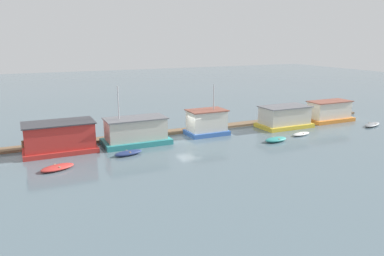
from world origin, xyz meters
The scene contains 13 objects.
ground_plane centered at (0.00, 0.00, 0.00)m, with size 200.00×200.00×0.00m, color slate.
dock_walkway centered at (0.00, 2.88, 0.15)m, with size 59.60×1.72×0.30m, color brown.
houseboat_red centered at (-14.69, 0.37, 1.57)m, with size 7.40×4.08×3.21m.
houseboat_teal centered at (-6.54, 0.00, 1.42)m, with size 7.49×4.07×6.69m.
houseboat_blue centered at (2.68, 0.45, 1.49)m, with size 5.02×3.41×6.20m.
houseboat_yellow centered at (14.00, -0.42, 1.36)m, with size 7.08×4.10×2.86m.
houseboat_orange centered at (22.24, -0.10, 1.37)m, with size 6.92×3.58×2.94m.
dinghy_red centered at (-15.56, -5.31, 0.22)m, with size 3.39×2.36×0.43m.
dinghy_navy centered at (-8.49, -3.76, 0.24)m, with size 3.18×1.72×0.47m.
dinghy_teal centered at (8.46, -5.93, 0.25)m, with size 3.12×1.74×0.50m.
dinghy_white centered at (13.05, -4.92, 0.18)m, with size 2.88×1.50×0.36m.
dinghy_grey centered at (25.30, -5.07, 0.21)m, with size 3.97×2.36×0.41m.
mooring_post_near_right centered at (-18.25, 1.77, 0.64)m, with size 0.26×0.26×1.28m, color #846B4C.
Camera 1 is at (-18.03, -39.78, 11.72)m, focal length 35.00 mm.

